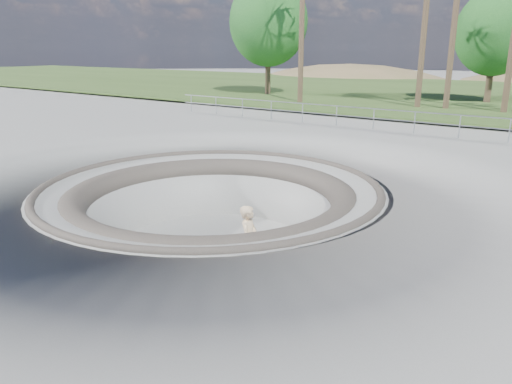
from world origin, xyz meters
TOP-DOWN VIEW (x-y plane):
  - ground at (0.00, 0.00)m, footprint 180.00×180.00m
  - skate_bowl at (0.00, 0.00)m, footprint 14.00×14.00m
  - grass_strip at (0.00, 34.00)m, footprint 180.00×36.00m
  - safety_railing at (0.00, 12.00)m, footprint 25.00×0.06m
  - skateboard at (2.33, -1.19)m, footprint 0.90×0.26m
  - skater at (2.33, -1.19)m, footprint 0.67×0.82m
  - bushy_tree_left at (-14.46, 23.86)m, footprint 6.49×5.90m
  - bushy_tree_mid at (1.83, 27.57)m, footprint 5.38×4.89m

SIDE VIEW (x-z plane):
  - skate_bowl at x=0.00m, z-range -3.88..0.22m
  - skateboard at x=2.33m, z-range -1.87..-1.78m
  - skater at x=2.33m, z-range -1.81..0.14m
  - ground at x=0.00m, z-range 0.00..0.00m
  - grass_strip at x=0.00m, z-range 0.16..0.28m
  - safety_railing at x=0.00m, z-range 0.18..1.20m
  - bushy_tree_mid at x=1.83m, z-range 1.10..8.86m
  - bushy_tree_left at x=-14.46m, z-range 1.30..10.65m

